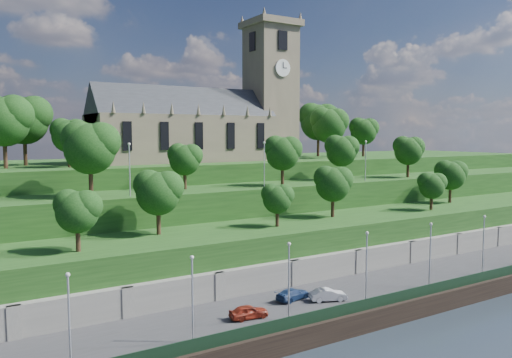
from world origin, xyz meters
TOP-DOWN VIEW (x-y plane):
  - ground at (0.00, 0.00)m, footprint 320.00×320.00m
  - promenade at (0.00, 6.00)m, footprint 160.00×12.00m
  - quay_wall at (0.00, -0.05)m, footprint 160.00×0.50m
  - fence at (0.00, 0.60)m, footprint 160.00×0.10m
  - retaining_wall at (0.00, 11.97)m, footprint 160.00×2.10m
  - embankment_lower at (0.00, 18.00)m, footprint 160.00×12.00m
  - embankment_upper at (0.00, 29.00)m, footprint 160.00×10.00m
  - hilltop at (0.00, 50.00)m, footprint 160.00×32.00m
  - church at (0.79, 45.98)m, footprint 38.60×12.35m
  - trees_lower at (2.93, 18.54)m, footprint 67.67×8.70m
  - trees_upper at (-0.35, 28.06)m, footprint 61.87×7.74m
  - trees_hilltop at (1.79, 45.47)m, footprint 75.96×16.25m
  - lamp_posts_promenade at (-2.00, 2.50)m, footprint 60.36×0.36m
  - lamp_posts_upper at (0.00, 26.00)m, footprint 40.36×0.36m
  - car_left at (-15.04, 4.90)m, footprint 4.02×2.01m
  - car_middle at (-5.19, 4.88)m, footprint 4.21×2.70m
  - car_right at (-8.20, 7.14)m, footprint 4.46×2.50m

SIDE VIEW (x-z plane):
  - ground at x=0.00m, z-range 0.00..0.00m
  - promenade at x=0.00m, z-range 0.00..2.00m
  - quay_wall at x=0.00m, z-range 0.00..2.20m
  - retaining_wall at x=0.00m, z-range 0.00..5.00m
  - fence at x=0.00m, z-range 2.00..3.20m
  - car_right at x=-8.20m, z-range 2.00..3.22m
  - car_middle at x=-5.19m, z-range 2.00..3.31m
  - car_left at x=-15.04m, z-range 2.00..3.31m
  - embankment_lower at x=0.00m, z-range 0.00..8.00m
  - embankment_upper at x=0.00m, z-range 0.00..12.00m
  - lamp_posts_promenade at x=-2.00m, z-range 2.60..10.22m
  - hilltop at x=0.00m, z-range 0.00..15.00m
  - trees_lower at x=2.93m, z-range 8.90..16.58m
  - lamp_posts_upper at x=0.00m, z-range 12.59..19.33m
  - trees_upper at x=-0.35m, z-range 12.79..22.26m
  - trees_hilltop at x=1.79m, z-range 16.24..27.77m
  - church at x=0.79m, z-range 8.72..36.32m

